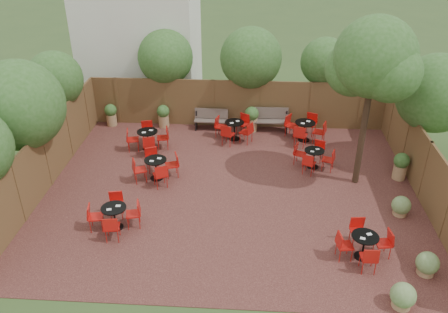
{
  "coord_description": "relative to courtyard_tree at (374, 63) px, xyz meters",
  "views": [
    {
      "loc": [
        0.59,
        -12.62,
        8.29
      ],
      "look_at": [
        -0.26,
        0.5,
        1.0
      ],
      "focal_mm": 37.04,
      "sensor_mm": 36.0,
      "label": 1
    }
  ],
  "objects": [
    {
      "name": "planters",
      "position": [
        -4.47,
        3.0,
        -3.58
      ],
      "size": [
        11.41,
        4.1,
        1.04
      ],
      "color": "#97744B",
      "rests_on": "courtyard_paving"
    },
    {
      "name": "fence_right",
      "position": [
        1.87,
        -0.8,
        -3.12
      ],
      "size": [
        0.08,
        10.0,
        2.0
      ],
      "primitive_type": "cube",
      "color": "#4C351C",
      "rests_on": "ground"
    },
    {
      "name": "low_shrubs",
      "position": [
        0.66,
        -3.93,
        -3.8
      ],
      "size": [
        1.51,
        4.25,
        0.64
      ],
      "color": "#97744B",
      "rests_on": "courtyard_paving"
    },
    {
      "name": "ground",
      "position": [
        -4.13,
        -0.8,
        -4.12
      ],
      "size": [
        80.0,
        80.0,
        0.0
      ],
      "primitive_type": "plane",
      "color": "#354F23",
      "rests_on": "ground"
    },
    {
      "name": "fence_back",
      "position": [
        -4.13,
        4.2,
        -3.12
      ],
      "size": [
        12.0,
        0.08,
        2.0
      ],
      "primitive_type": "cube",
      "color": "#4C351C",
      "rests_on": "ground"
    },
    {
      "name": "fence_left",
      "position": [
        -10.13,
        -0.8,
        -3.12
      ],
      "size": [
        0.08,
        10.0,
        2.0
      ],
      "primitive_type": "cube",
      "color": "#4C351C",
      "rests_on": "ground"
    },
    {
      "name": "park_bench_left",
      "position": [
        -5.18,
        3.82,
        -3.67
      ],
      "size": [
        1.38,
        0.48,
        0.84
      ],
      "rotation": [
        0.0,
        0.0,
        -0.03
      ],
      "color": "brown",
      "rests_on": "courtyard_paving"
    },
    {
      "name": "courtyard_paving",
      "position": [
        -4.13,
        -0.8,
        -4.11
      ],
      "size": [
        12.0,
        10.0,
        0.02
      ],
      "primitive_type": "cube",
      "color": "#3A1A17",
      "rests_on": "ground"
    },
    {
      "name": "bistro_tables",
      "position": [
        -4.22,
        0.46,
        -3.68
      ],
      "size": [
        8.41,
        8.31,
        0.89
      ],
      "color": "black",
      "rests_on": "courtyard_paving"
    },
    {
      "name": "courtyard_tree",
      "position": [
        0.0,
        0.0,
        0.0
      ],
      "size": [
        2.64,
        2.54,
        5.5
      ],
      "rotation": [
        0.0,
        0.0,
        0.35
      ],
      "color": "black",
      "rests_on": "courtyard_paving"
    },
    {
      "name": "overhang_foliage",
      "position": [
        -5.77,
        1.68,
        -1.39
      ],
      "size": [
        15.8,
        10.46,
        2.8
      ],
      "color": "#2A541B",
      "rests_on": "ground"
    },
    {
      "name": "neighbour_building",
      "position": [
        -8.63,
        7.2,
        -0.12
      ],
      "size": [
        5.0,
        4.0,
        8.0
      ],
      "primitive_type": "cube",
      "color": "silver",
      "rests_on": "ground"
    },
    {
      "name": "park_bench_right",
      "position": [
        -2.81,
        3.83,
        -3.62
      ],
      "size": [
        1.54,
        0.5,
        0.95
      ],
      "rotation": [
        0.0,
        0.0,
        0.01
      ],
      "color": "brown",
      "rests_on": "courtyard_paving"
    }
  ]
}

